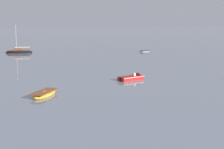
# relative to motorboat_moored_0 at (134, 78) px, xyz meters

# --- Properties ---
(motorboat_moored_0) EXTENTS (4.52, 2.62, 1.47)m
(motorboat_moored_0) POSITION_rel_motorboat_moored_0_xyz_m (0.00, 0.00, 0.00)
(motorboat_moored_0) COLOR red
(motorboat_moored_0) RESTS_ON ground
(rowboat_moored_0) EXTENTS (3.93, 2.78, 0.59)m
(rowboat_moored_0) POSITION_rel_motorboat_moored_0_xyz_m (20.13, 39.05, -0.04)
(rowboat_moored_0) COLOR gray
(rowboat_moored_0) RESTS_ON ground
(rowboat_moored_1) EXTENTS (3.90, 4.62, 0.72)m
(rowboat_moored_1) POSITION_rel_motorboat_moored_0_xyz_m (-13.70, -6.48, -0.01)
(rowboat_moored_1) COLOR gold
(rowboat_moored_1) RESTS_ON ground
(sailboat_moored_0) EXTENTS (7.00, 3.06, 7.58)m
(sailboat_moored_0) POSITION_rel_motorboat_moored_0_xyz_m (-12.06, 47.21, 0.13)
(sailboat_moored_0) COLOR black
(sailboat_moored_0) RESTS_ON ground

